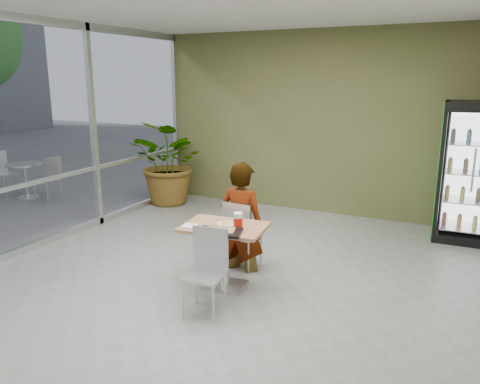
% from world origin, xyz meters
% --- Properties ---
extents(ground, '(7.00, 7.00, 0.00)m').
position_xyz_m(ground, '(0.00, 0.00, 0.00)').
color(ground, gray).
rests_on(ground, ground).
extents(room_envelope, '(6.00, 7.00, 3.20)m').
position_xyz_m(room_envelope, '(0.00, 0.00, 1.60)').
color(room_envelope, '#B8B4A6').
rests_on(room_envelope, ground).
extents(storefront_frame, '(0.10, 7.00, 3.20)m').
position_xyz_m(storefront_frame, '(-3.00, 0.00, 1.60)').
color(storefront_frame, silver).
rests_on(storefront_frame, ground).
extents(dining_table, '(1.00, 0.75, 0.75)m').
position_xyz_m(dining_table, '(0.04, -0.05, 0.54)').
color(dining_table, '#C67A54').
rests_on(dining_table, ground).
extents(chair_far, '(0.42, 0.42, 0.88)m').
position_xyz_m(chair_far, '(-0.05, 0.52, 0.52)').
color(chair_far, silver).
rests_on(chair_far, ground).
extents(chair_near, '(0.44, 0.44, 0.88)m').
position_xyz_m(chair_near, '(0.14, -0.62, 0.52)').
color(chair_near, silver).
rests_on(chair_near, ground).
extents(seated_woman, '(0.65, 0.44, 1.68)m').
position_xyz_m(seated_woman, '(-0.04, 0.57, 0.54)').
color(seated_woman, black).
rests_on(seated_woman, ground).
extents(pizza_plate, '(0.31, 0.31, 0.03)m').
position_xyz_m(pizza_plate, '(0.05, -0.00, 0.77)').
color(pizza_plate, white).
rests_on(pizza_plate, dining_table).
extents(soda_cup, '(0.10, 0.10, 0.19)m').
position_xyz_m(soda_cup, '(0.23, -0.09, 0.84)').
color(soda_cup, white).
rests_on(soda_cup, dining_table).
extents(napkin_stack, '(0.19, 0.19, 0.02)m').
position_xyz_m(napkin_stack, '(-0.28, -0.27, 0.76)').
color(napkin_stack, white).
rests_on(napkin_stack, dining_table).
extents(cafeteria_tray, '(0.54, 0.46, 0.03)m').
position_xyz_m(cafeteria_tray, '(0.12, -0.31, 0.76)').
color(cafeteria_tray, black).
rests_on(cafeteria_tray, dining_table).
extents(beverage_fridge, '(0.97, 0.75, 2.06)m').
position_xyz_m(beverage_fridge, '(2.52, 3.01, 1.03)').
color(beverage_fridge, black).
rests_on(beverage_fridge, ground).
extents(potted_plant, '(1.70, 1.55, 1.61)m').
position_xyz_m(potted_plant, '(-2.64, 2.77, 0.81)').
color(potted_plant, '#296127').
rests_on(potted_plant, ground).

